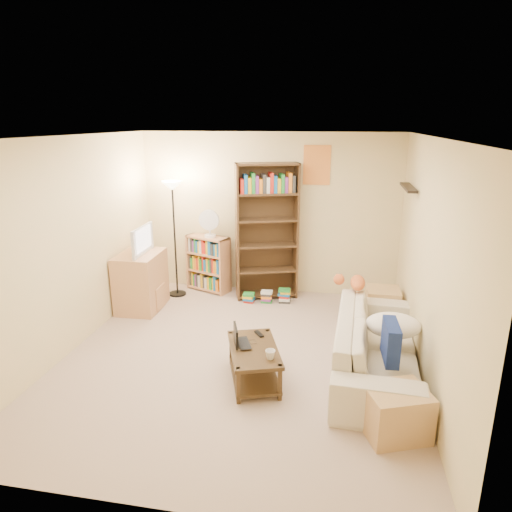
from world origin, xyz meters
name	(u,v)px	position (x,y,z in m)	size (l,w,h in m)	color
room	(237,221)	(0.00, 0.01, 1.62)	(4.50, 4.54, 2.52)	tan
sofa	(376,345)	(1.55, -0.06, 0.32)	(0.97, 2.23, 0.64)	beige
navy_pillow	(391,342)	(1.63, -0.54, 0.61)	(0.42, 0.13, 0.38)	navy
cream_blanket	(393,325)	(1.71, -0.01, 0.55)	(0.59, 0.42, 0.25)	white
tabby_cat	(354,282)	(1.31, 0.80, 0.73)	(0.50, 0.20, 0.17)	#D3612C
coffee_table	(254,360)	(0.27, -0.48, 0.24)	(0.73, 0.98, 0.39)	#402D18
laptop	(248,343)	(0.20, -0.41, 0.40)	(0.29, 0.35, 0.02)	black
laptop_screen	(236,335)	(0.08, -0.45, 0.50)	(0.01, 0.29, 0.19)	white
mug	(270,355)	(0.48, -0.67, 0.43)	(0.14, 0.14, 0.09)	white
tv_remote	(259,334)	(0.28, -0.17, 0.40)	(0.05, 0.15, 0.02)	black
tv_stand	(141,281)	(-1.70, 1.15, 0.42)	(0.56, 0.78, 0.84)	tan
television	(138,240)	(-1.70, 1.15, 1.03)	(0.11, 0.69, 0.40)	black
tall_bookshelf	(267,229)	(0.02, 1.94, 1.09)	(0.98, 0.58, 2.07)	#49301C
short_bookshelf	(208,264)	(-0.94, 2.05, 0.45)	(0.75, 0.52, 0.90)	tan
desk_fan	(209,223)	(-0.89, 2.01, 1.13)	(0.32, 0.18, 0.44)	white
floor_lamp	(173,205)	(-1.38, 1.76, 1.43)	(0.30, 0.30, 1.80)	black
side_table	(382,306)	(1.72, 1.24, 0.25)	(0.43, 0.43, 0.49)	tan
end_cabinet	(396,413)	(1.65, -1.10, 0.22)	(0.52, 0.44, 0.44)	tan
book_stacks	(269,297)	(0.10, 1.70, 0.09)	(0.72, 0.23, 0.22)	red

